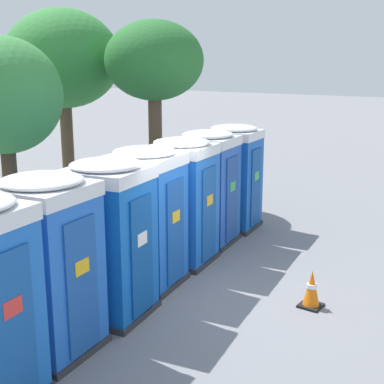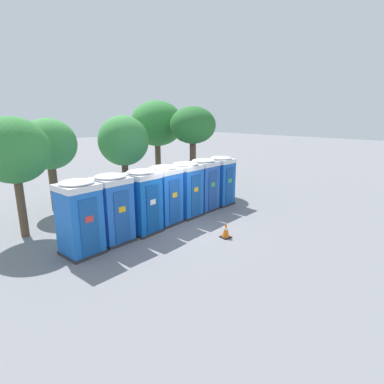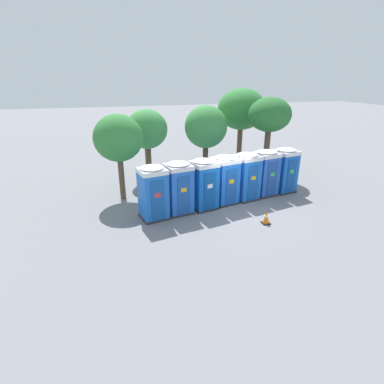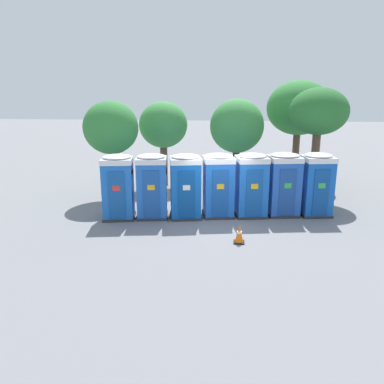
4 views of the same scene
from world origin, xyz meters
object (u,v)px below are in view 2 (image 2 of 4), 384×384
object	(u,v)px
street_tree_2	(14,151)
portapotty_2	(142,201)
portapotty_4	(186,189)
portapotty_1	(112,208)
street_tree_4	(157,124)
street_tree_0	(124,141)
traffic_cone	(226,230)
street_tree_3	(193,126)
portapotty_6	(221,180)
portapotty_5	(203,184)
portapotty_0	(80,217)
street_tree_1	(49,145)
portapotty_3	(165,194)

from	to	relation	value
street_tree_2	portapotty_2	bearing A→B (deg)	-33.49
portapotty_2	portapotty_4	world-z (taller)	same
portapotty_1	street_tree_4	size ratio (longest dim) A/B	0.46
street_tree_0	street_tree_4	xyz separation A→B (m)	(3.26, 1.68, 0.87)
portapotty_4	traffic_cone	size ratio (longest dim) A/B	3.97
street_tree_3	traffic_cone	bearing A→B (deg)	-118.99
street_tree_0	street_tree_4	bearing A→B (deg)	27.23
portapotty_6	street_tree_3	xyz separation A→B (m)	(0.44, 2.83, 2.68)
street_tree_2	street_tree_4	world-z (taller)	street_tree_4
portapotty_5	portapotty_0	bearing A→B (deg)	-169.26
portapotty_2	street_tree_1	distance (m)	5.90
portapotty_4	street_tree_4	world-z (taller)	street_tree_4
street_tree_1	street_tree_4	xyz separation A→B (m)	(7.08, 1.69, 0.85)
street_tree_2	street_tree_4	bearing A→B (deg)	26.34
portapotty_4	portapotty_3	bearing A→B (deg)	-172.14
street_tree_1	traffic_cone	world-z (taller)	street_tree_1
portapotty_6	portapotty_4	bearing A→B (deg)	-170.75
traffic_cone	portapotty_0	bearing A→B (deg)	156.41
portapotty_3	street_tree_2	size ratio (longest dim) A/B	0.56
street_tree_1	portapotty_3	bearing A→B (deg)	-57.16
portapotty_6	street_tree_1	distance (m)	8.50
portapotty_5	street_tree_4	xyz separation A→B (m)	(1.32, 6.15, 2.77)
street_tree_2	traffic_cone	xyz separation A→B (m)	(5.92, -5.00, -2.97)
portapotty_3	street_tree_2	xyz separation A→B (m)	(-5.06, 2.16, 1.99)
portapotty_5	street_tree_2	size ratio (longest dim) A/B	0.56
street_tree_1	street_tree_2	distance (m)	3.33
portapotty_0	street_tree_0	size ratio (longest dim) A/B	0.55
traffic_cone	street_tree_4	bearing A→B (deg)	72.09
portapotty_4	street_tree_3	xyz separation A→B (m)	(3.03, 3.25, 2.68)
portapotty_0	traffic_cone	world-z (taller)	portapotty_0
portapotty_2	street_tree_0	world-z (taller)	street_tree_0
portapotty_1	street_tree_3	xyz separation A→B (m)	(6.92, 3.90, 2.68)
portapotty_3	portapotty_2	bearing A→B (deg)	-165.07
portapotty_4	street_tree_0	size ratio (longest dim) A/B	0.55
portapotty_0	portapotty_2	bearing A→B (deg)	9.38
street_tree_2	street_tree_3	world-z (taller)	street_tree_3
portapotty_6	street_tree_1	world-z (taller)	street_tree_1
portapotty_1	street_tree_3	bearing A→B (deg)	29.42
street_tree_0	street_tree_1	distance (m)	3.82
portapotty_2	street_tree_2	xyz separation A→B (m)	(-3.78, 2.50, 1.99)
street_tree_1	street_tree_3	world-z (taller)	street_tree_3
portapotty_6	portapotty_1	bearing A→B (deg)	-170.58
portapotty_5	street_tree_4	distance (m)	6.87
traffic_cone	street_tree_3	bearing A→B (deg)	61.01
street_tree_0	street_tree_4	distance (m)	3.77
portapotty_4	street_tree_4	distance (m)	7.47
portapotty_4	street_tree_0	xyz separation A→B (m)	(-0.65, 4.74, 1.91)
portapotty_3	street_tree_4	bearing A→B (deg)	59.35
portapotty_1	portapotty_2	distance (m)	1.32
portapotty_4	street_tree_1	world-z (taller)	street_tree_1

